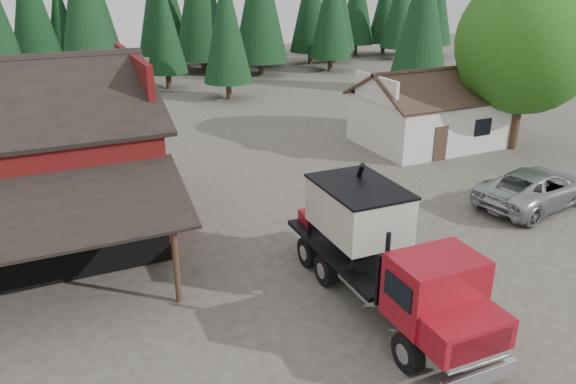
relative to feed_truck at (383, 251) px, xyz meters
name	(u,v)px	position (x,y,z in m)	size (l,w,h in m)	color
ground	(358,294)	(-0.33, 0.79, -1.95)	(120.00, 120.00, 0.00)	#4D473C
farmhouse	(429,117)	(12.67, 13.79, -0.29)	(8.60, 6.42, 4.65)	silver
deciduous_tree	(527,49)	(16.69, 10.77, 3.96)	(8.00, 8.00, 10.20)	#382619
conifer_backdrop	(129,80)	(-0.33, 42.79, -1.95)	(76.00, 16.00, 16.00)	#103219
near_pine_b	(226,25)	(5.67, 30.79, 3.94)	(3.96, 3.96, 10.40)	#382619
near_pine_c	(423,9)	(21.67, 26.79, 4.94)	(4.84, 4.84, 12.40)	#382619
near_pine_d	(85,6)	(-4.33, 34.79, 5.44)	(5.28, 5.28, 13.40)	#382619
feed_truck	(383,251)	(0.00, 0.00, 0.00)	(2.74, 9.30, 4.18)	black
silver_car	(536,188)	(10.98, 3.79, -1.07)	(2.92, 6.33, 1.76)	#ACB0B4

